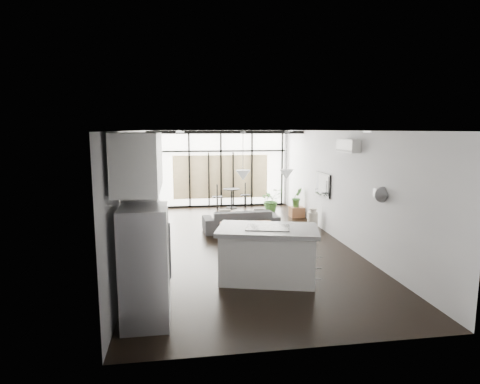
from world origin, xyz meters
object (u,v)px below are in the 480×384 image
object	(u,v)px
island	(267,254)
milk_can	(313,218)
fridge	(145,266)
tv	(323,184)
sofa	(241,217)
console_bench	(246,230)
pouf	(230,219)

from	to	relation	value
island	milk_can	world-z (taller)	island
fridge	tv	distance (m)	6.71
fridge	sofa	distance (m)	5.61
sofa	fridge	bearing A→B (deg)	63.58
fridge	tv	bearing A→B (deg)	47.68
console_bench	tv	distance (m)	2.61
sofa	pouf	size ratio (longest dim) A/B	4.11
island	tv	size ratio (longest dim) A/B	1.69
pouf	milk_can	world-z (taller)	milk_can
sofa	milk_can	xyz separation A→B (m)	(2.09, -0.03, -0.11)
sofa	tv	world-z (taller)	tv
island	console_bench	world-z (taller)	island
fridge	sofa	world-z (taller)	fridge
console_bench	island	bearing A→B (deg)	-92.05
milk_can	tv	size ratio (longest dim) A/B	0.54
sofa	tv	distance (m)	2.47
pouf	milk_can	distance (m)	2.39
console_bench	milk_can	bearing A→B (deg)	20.53
fridge	console_bench	size ratio (longest dim) A/B	1.28
pouf	tv	distance (m)	2.86
sofa	island	bearing A→B (deg)	85.66
sofa	milk_can	distance (m)	2.09
fridge	sofa	size ratio (longest dim) A/B	0.83
milk_can	tv	distance (m)	1.04
milk_can	pouf	bearing A→B (deg)	164.56
tv	milk_can	bearing A→B (deg)	142.88
island	pouf	world-z (taller)	island
console_bench	sofa	bearing A→B (deg)	90.71
island	milk_can	xyz separation A→B (m)	(2.17, 3.72, -0.21)
pouf	fridge	bearing A→B (deg)	-109.13
island	pouf	size ratio (longest dim) A/B	3.63
island	pouf	distance (m)	4.37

